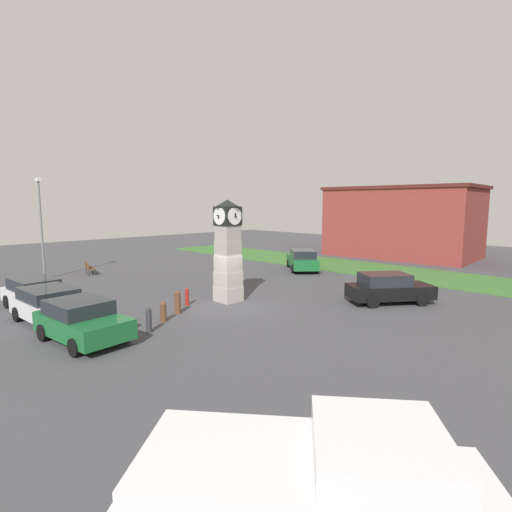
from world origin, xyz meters
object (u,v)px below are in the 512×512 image
object	(u,v)px
bollard_mid_row	(163,311)
car_navy_sedan	(36,294)
car_near_tower	(51,305)
bollard_end_row	(187,297)
bench	(89,267)
car_by_building	(82,320)
bollard_far_row	(178,302)
bollard_near_tower	(149,320)
car_silver_hatch	(388,288)
clock_tower	(228,252)
pickup_truck	(315,485)
street_lamp_far_side	(41,222)
car_far_lot	(302,260)

from	to	relation	value
bollard_mid_row	car_navy_sedan	xyz separation A→B (m)	(-6.16, -3.24, 0.31)
bollard_mid_row	car_near_tower	bearing A→B (deg)	-133.02
bollard_end_row	bench	xyz separation A→B (m)	(-12.36, 0.12, 0.08)
car_near_tower	car_by_building	world-z (taller)	car_by_building
bollard_far_row	bench	xyz separation A→B (m)	(-13.31, 1.30, -0.02)
bollard_near_tower	car_near_tower	xyz separation A→B (m)	(-4.14, -2.28, 0.25)
car_silver_hatch	bollard_near_tower	bearing A→B (deg)	-111.46
clock_tower	pickup_truck	world-z (taller)	clock_tower
clock_tower	street_lamp_far_side	xyz separation A→B (m)	(-13.52, -4.81, 1.29)
car_by_building	bollard_mid_row	bearing A→B (deg)	90.22
bollard_near_tower	car_silver_hatch	world-z (taller)	car_silver_hatch
bollard_mid_row	clock_tower	bearing A→B (deg)	100.24
car_far_lot	bench	distance (m)	15.76
clock_tower	bollard_far_row	world-z (taller)	clock_tower
car_silver_hatch	car_navy_sedan	bearing A→B (deg)	-130.85
bollard_mid_row	car_silver_hatch	bearing A→B (deg)	62.11
bollard_mid_row	car_far_lot	world-z (taller)	car_far_lot
car_navy_sedan	pickup_truck	xyz separation A→B (m)	(17.70, -1.28, 0.17)
clock_tower	car_by_building	distance (m)	8.11
bollard_far_row	car_navy_sedan	size ratio (longest dim) A/B	0.23
clock_tower	car_near_tower	size ratio (longest dim) A/B	1.15
bollard_near_tower	car_by_building	distance (m)	2.43
clock_tower	pickup_truck	bearing A→B (deg)	-35.91
car_near_tower	bollard_near_tower	bearing A→B (deg)	28.86
clock_tower	bollard_far_row	distance (m)	3.83
bollard_mid_row	bollard_near_tower	bearing A→B (deg)	-53.58
bench	clock_tower	bearing A→B (deg)	8.31
bollard_near_tower	car_navy_sedan	bearing A→B (deg)	-163.87
car_by_building	bench	bearing A→B (deg)	156.99
car_far_lot	street_lamp_far_side	xyz separation A→B (m)	(-10.06, -15.30, 3.08)
bollard_far_row	car_silver_hatch	bearing A→B (deg)	56.00
clock_tower	bollard_mid_row	xyz separation A→B (m)	(0.80, -4.41, -2.15)
clock_tower	car_near_tower	bearing A→B (deg)	-107.30
bollard_near_tower	car_by_building	world-z (taller)	car_by_building
car_silver_hatch	clock_tower	bearing A→B (deg)	-137.42
car_near_tower	car_silver_hatch	xyz separation A→B (m)	(8.55, 13.49, 0.02)
car_far_lot	pickup_truck	distance (m)	25.03
pickup_truck	bollard_far_row	bearing A→B (deg)	154.94
bollard_far_row	car_by_building	distance (m)	4.69
bollard_near_tower	bollard_end_row	xyz separation A→B (m)	(-2.50, 3.57, -0.07)
clock_tower	car_by_building	xyz separation A→B (m)	(0.81, -7.86, -1.82)
clock_tower	car_by_building	size ratio (longest dim) A/B	1.29
bollard_far_row	car_navy_sedan	distance (m)	7.06
car_near_tower	bollard_end_row	bearing A→B (deg)	74.29
car_by_building	street_lamp_far_side	size ratio (longest dim) A/B	0.61
bollard_near_tower	street_lamp_far_side	size ratio (longest dim) A/B	0.15
bollard_end_row	car_near_tower	world-z (taller)	car_near_tower
bollard_far_row	car_near_tower	world-z (taller)	car_near_tower
bollard_near_tower	car_far_lot	xyz separation A→B (m)	(-5.15, 16.10, 0.30)
clock_tower	bench	bearing A→B (deg)	-171.69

